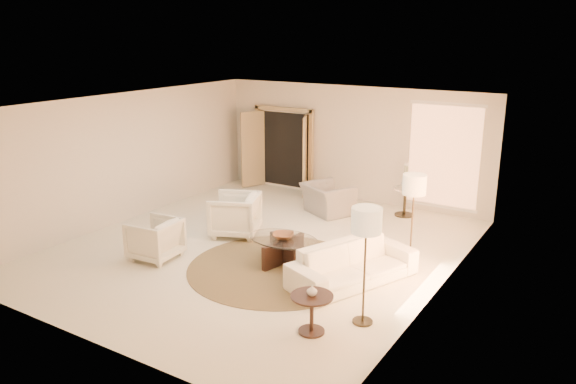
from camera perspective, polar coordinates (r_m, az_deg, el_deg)
The scene contains 18 objects.
room at distance 10.50m, azimuth -3.01°, elevation 1.37°, with size 7.04×8.04×2.83m.
windows_right at distance 9.16m, azimuth 15.40°, elevation -1.72°, with size 0.10×6.40×2.40m, color #FFA466, non-canonical shape.
window_back_corner at distance 13.05m, azimuth 15.52°, elevation 3.50°, with size 1.70×0.10×2.40m, color #FFA466, non-canonical shape.
curtains_right at distance 10.02m, azimuth 16.61°, elevation -0.60°, with size 0.06×5.20×2.60m, color #C6B986, non-canonical shape.
french_doors at distance 14.70m, azimuth -0.59°, elevation 4.32°, with size 1.95×0.66×2.16m.
area_rug at distance 10.04m, azimuth -1.09°, elevation -7.74°, with size 3.19×3.19×0.01m, color #3C2F19.
sofa at distance 9.46m, azimuth 6.61°, elevation -7.26°, with size 2.25×0.88×0.66m, color white.
armchair_left at distance 11.53m, azimuth -5.42°, elevation -2.10°, with size 0.93×0.87×0.96m, color white.
armchair_right at distance 10.61m, azimuth -13.39°, elevation -4.47°, with size 0.81×0.76×0.83m, color white.
accent_chair at distance 12.87m, azimuth 4.05°, elevation -0.20°, with size 1.06×0.69×0.93m, color gray.
coffee_table at distance 10.12m, azimuth -0.47°, elevation -5.69°, with size 1.75×1.75×0.49m.
end_table at distance 7.91m, azimuth 2.43°, elevation -11.60°, with size 0.60×0.60×0.56m.
side_table at distance 12.97m, azimuth 11.80°, elevation -0.69°, with size 0.56×0.56×0.65m.
floor_lamp_near at distance 9.91m, azimuth 12.70°, elevation 0.33°, with size 0.41×0.41×1.69m.
floor_lamp_far at distance 7.79m, azimuth 7.97°, elevation -3.42°, with size 0.42×0.42×1.74m.
bowl at distance 10.04m, azimuth -0.47°, elevation -4.48°, with size 0.38×0.38×0.09m, color brown.
end_vase at distance 7.80m, azimuth 2.45°, elevation -9.97°, with size 0.15×0.15×0.15m, color silver.
side_vase at distance 12.87m, azimuth 11.89°, elevation 0.90°, with size 0.23×0.23×0.24m, color silver.
Camera 1 is at (5.82, -8.33, 4.06)m, focal length 35.00 mm.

